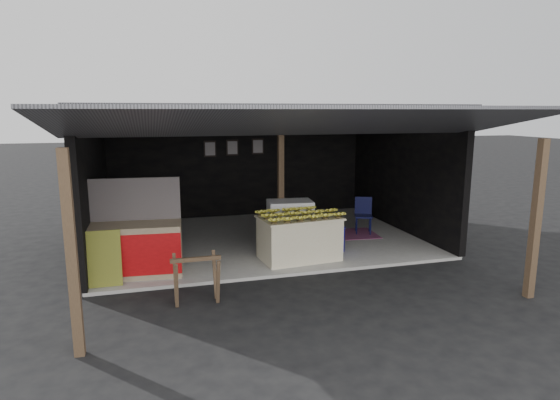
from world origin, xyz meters
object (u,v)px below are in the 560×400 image
object	(u,v)px
white_crate	(290,224)
neighbor_stall	(134,247)
banana_table	(299,238)
water_barrel	(337,240)
plastic_chair	(363,212)
sawhorse	(196,275)

from	to	relation	value
white_crate	neighbor_stall	world-z (taller)	neighbor_stall
banana_table	white_crate	size ratio (longest dim) A/B	1.59
white_crate	banana_table	bearing A→B (deg)	-87.52
water_barrel	plastic_chair	bearing A→B (deg)	46.12
banana_table	plastic_chair	xyz separation A→B (m)	(2.08, 1.51, 0.07)
banana_table	sawhorse	bearing A→B (deg)	-150.16
banana_table	neighbor_stall	size ratio (longest dim) A/B	0.95
banana_table	white_crate	xyz separation A→B (m)	(0.05, 0.76, 0.08)
water_barrel	banana_table	bearing A→B (deg)	-162.69
banana_table	sawhorse	distance (m)	2.61
banana_table	water_barrel	xyz separation A→B (m)	(0.90, 0.28, -0.18)
water_barrel	plastic_chair	xyz separation A→B (m)	(1.18, 1.23, 0.25)
banana_table	neighbor_stall	bearing A→B (deg)	175.72
plastic_chair	white_crate	bearing A→B (deg)	-137.90
banana_table	plastic_chair	distance (m)	2.57
plastic_chair	sawhorse	bearing A→B (deg)	-122.40
white_crate	sawhorse	xyz separation A→B (m)	(-2.18, -2.27, -0.10)
banana_table	water_barrel	distance (m)	0.96
plastic_chair	neighbor_stall	bearing A→B (deg)	-141.01
neighbor_stall	plastic_chair	bearing A→B (deg)	22.02
sawhorse	plastic_chair	bearing A→B (deg)	35.71
water_barrel	neighbor_stall	bearing A→B (deg)	-175.05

